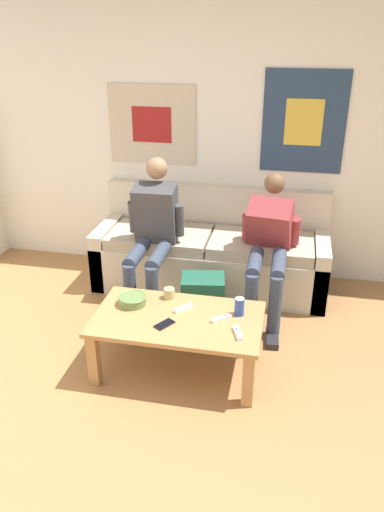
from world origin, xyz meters
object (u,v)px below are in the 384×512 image
drink_can_blue (239,307)px  game_controller_near_right (183,308)px  couch (211,254)px  backpack (203,302)px  game_controller_far_center (221,319)px  pillar_candle (169,293)px  cell_phone (164,324)px  ceramic_bowl (132,299)px  person_seated_teen (269,243)px  person_seated_adult (152,231)px  game_controller_near_left (238,333)px  coffee_table (178,326)px

drink_can_blue → game_controller_near_right: 0.38m
couch → backpack: (0.05, -0.68, -0.10)m
backpack → game_controller_far_center: bearing=-68.3°
pillar_candle → cell_phone: pillar_candle is taller
ceramic_bowl → backpack: bearing=50.1°
ceramic_bowl → cell_phone: 0.35m
backpack → pillar_candle: 0.47m
person_seated_teen → backpack: person_seated_teen is taller
person_seated_teen → game_controller_far_center: (-0.24, -0.89, -0.17)m
person_seated_adult → pillar_candle: size_ratio=13.94×
person_seated_adult → game_controller_near_left: bearing=-50.2°
coffee_table → person_seated_adult: 1.00m
person_seated_teen → ceramic_bowl: bearing=-137.2°
drink_can_blue → person_seated_adult: bearing=137.0°
ceramic_bowl → game_controller_far_center: size_ratio=1.47×
game_controller_far_center → cell_phone: game_controller_far_center is taller
game_controller_near_right → cell_phone: bearing=-111.0°
person_seated_adult → game_controller_near_left: person_seated_adult is taller
pillar_candle → drink_can_blue: drink_can_blue is taller
couch → person_seated_teen: (0.52, -0.36, 0.31)m
person_seated_teen → ceramic_bowl: size_ratio=5.54×
couch → game_controller_near_right: size_ratio=15.55×
drink_can_blue → couch: bearing=108.2°
couch → pillar_candle: 1.05m
backpack → drink_can_blue: drink_can_blue is taller
couch → pillar_candle: size_ratio=23.41×
pillar_candle → game_controller_far_center: 0.46m
person_seated_adult → person_seated_teen: person_seated_adult is taller
coffee_table → game_controller_near_right: bearing=80.5°
couch → game_controller_far_center: (0.27, -1.25, 0.13)m
backpack → game_controller_near_right: size_ratio=3.13×
backpack → game_controller_near_left: game_controller_near_left is taller
person_seated_teen → drink_can_blue: person_seated_teen is taller
cell_phone → drink_can_blue: bearing=25.9°
person_seated_teen → game_controller_far_center: 0.94m
ceramic_bowl → pillar_candle: bearing=30.4°
backpack → game_controller_far_center: 0.65m
game_controller_far_center → game_controller_near_right: bearing=164.2°
game_controller_near_right → ceramic_bowl: bearing=179.3°
couch → game_controller_near_left: bearing=-74.0°
pillar_candle → person_seated_adult: bearing=115.0°
coffee_table → pillar_candle: (-0.12, 0.24, 0.11)m
drink_can_blue → coffee_table: bearing=-163.8°
game_controller_near_right → cell_phone: game_controller_near_right is taller
couch → cell_phone: bearing=-93.2°
ceramic_bowl → pillar_candle: pillar_candle is taller
game_controller_near_right → person_seated_teen: bearing=57.7°
game_controller_near_left → cell_phone: game_controller_near_left is taller
couch → game_controller_near_right: (0.00, -1.17, 0.13)m
coffee_table → person_seated_adult: person_seated_adult is taller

